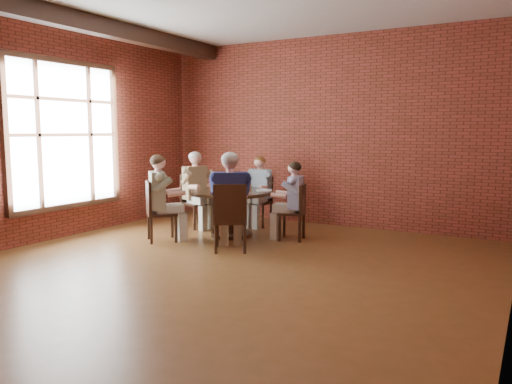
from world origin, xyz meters
The scene contains 29 objects.
floor centered at (0.00, 0.00, 0.00)m, with size 7.00×7.00×0.00m, color brown.
wall_back centered at (0.00, 3.50, 1.70)m, with size 7.00×7.00×0.00m, color maroon.
wall_left centered at (-3.25, 0.00, 1.70)m, with size 7.00×7.00×0.00m, color maroon.
ceiling_beam centered at (-2.45, 0.00, 3.27)m, with size 0.22×6.90×0.26m, color black.
window centered at (-3.18, 0.40, 1.65)m, with size 0.10×2.16×2.36m.
dining_table centered at (-0.90, 1.74, 0.53)m, with size 1.34×1.34×0.75m.
chair_a centered at (0.15, 1.98, 0.48)m, with size 0.45×0.45×0.88m.
diner_a centered at (0.08, 1.97, 0.62)m, with size 0.47×0.58×1.23m, color #374390, non-canonical shape.
chair_b centered at (-0.95, 2.80, 0.49)m, with size 0.41×0.41×0.90m.
diner_b centered at (-0.95, 2.73, 0.63)m, with size 0.48×0.60×1.26m, color gray, non-canonical shape.
chair_c centered at (-1.92, 2.10, 0.51)m, with size 0.55×0.55×0.94m.
diner_c centered at (-1.83, 2.07, 0.67)m, with size 0.54×0.66×1.35m, color brown, non-canonical shape.
chair_d centered at (-1.72, 0.84, 0.51)m, with size 0.61×0.61×0.94m.
diner_d centered at (-1.66, 0.90, 0.67)m, with size 0.54×0.66×1.35m, color gray, non-canonical shape.
chair_e centered at (-0.34, 0.82, 0.53)m, with size 0.64×0.64×0.98m.
diner_e centered at (-0.39, 0.90, 0.71)m, with size 0.57×0.71×1.41m, color #1C214F, non-canonical shape.
plate_a centered at (-0.44, 1.99, 0.76)m, with size 0.26×0.26×0.01m, color white.
plate_b centered at (-0.97, 2.20, 0.76)m, with size 0.26×0.26×0.01m, color white.
plate_c centered at (-1.30, 1.97, 0.76)m, with size 0.26×0.26×0.01m, color white.
plate_d centered at (-0.71, 1.32, 0.76)m, with size 0.26×0.26×0.01m, color white.
glass_a centered at (-0.60, 1.79, 0.82)m, with size 0.07×0.07×0.14m, color white.
glass_b centered at (-0.79, 1.96, 0.82)m, with size 0.07×0.07×0.14m, color white.
glass_c centered at (-1.15, 2.01, 0.82)m, with size 0.07×0.07×0.14m, color white.
glass_d centered at (-1.08, 1.85, 0.82)m, with size 0.07×0.07×0.14m, color white.
glass_e centered at (-1.16, 1.62, 0.82)m, with size 0.07×0.07×0.14m, color white.
glass_f centered at (-0.99, 1.36, 0.82)m, with size 0.07×0.07×0.14m, color white.
glass_g centered at (-0.81, 1.63, 0.82)m, with size 0.07×0.07×0.14m, color white.
glass_h centered at (-0.67, 1.62, 0.82)m, with size 0.07×0.07×0.14m, color white.
smartphone centered at (-0.67, 1.39, 0.75)m, with size 0.06×0.13×0.01m, color black.
Camera 1 is at (3.39, -5.04, 1.71)m, focal length 35.00 mm.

